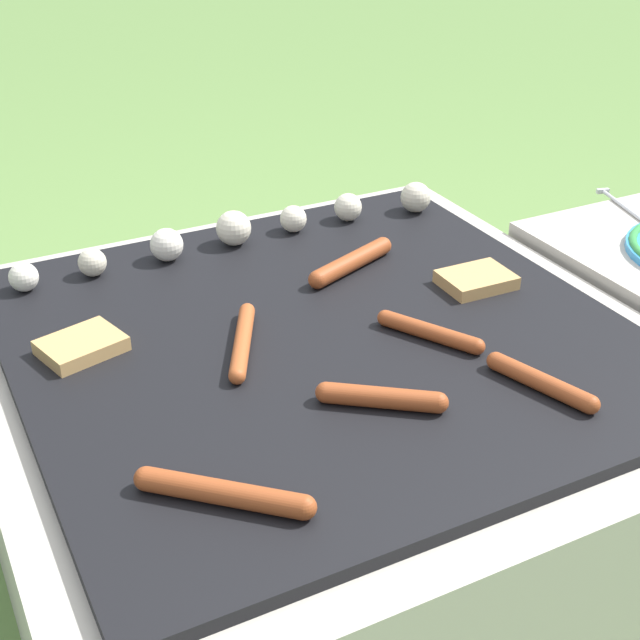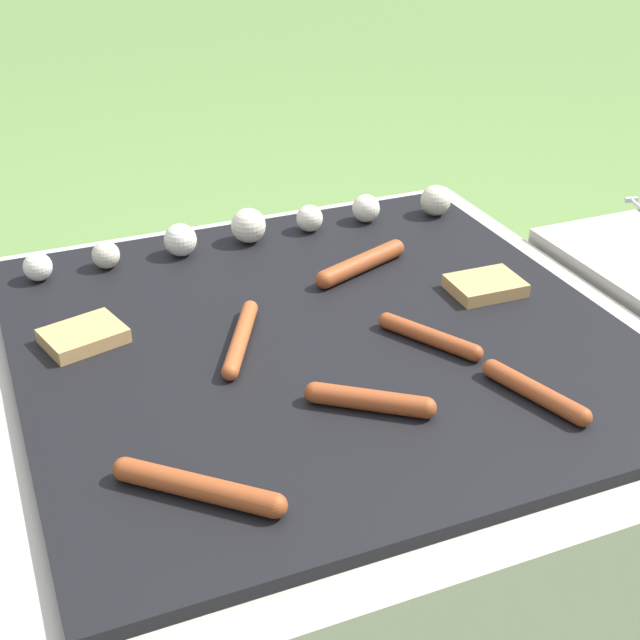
% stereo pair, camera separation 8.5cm
% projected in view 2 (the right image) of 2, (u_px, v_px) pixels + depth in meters
% --- Properties ---
extents(ground_plane, '(14.00, 14.00, 0.00)m').
position_uv_depth(ground_plane, '(320.00, 567.00, 1.45)').
color(ground_plane, '#608442').
extents(grill, '(0.93, 0.93, 0.44)m').
position_uv_depth(grill, '(320.00, 460.00, 1.34)').
color(grill, '#B2AA9E').
rests_on(grill, ground_plane).
extents(sausage_mid_left, '(0.09, 0.14, 0.02)m').
position_uv_depth(sausage_mid_left, '(429.00, 336.00, 1.20)').
color(sausage_mid_left, '#93421E').
rests_on(sausage_mid_left, grill).
extents(sausage_front_center, '(0.16, 0.14, 0.03)m').
position_uv_depth(sausage_front_center, '(198.00, 487.00, 0.93)').
color(sausage_front_center, '#93421E').
rests_on(sausage_front_center, grill).
extents(sausage_back_center, '(0.10, 0.17, 0.02)m').
position_uv_depth(sausage_back_center, '(241.00, 338.00, 1.20)').
color(sausage_back_center, '#A34C23').
rests_on(sausage_back_center, grill).
extents(sausage_back_right, '(0.18, 0.09, 0.03)m').
position_uv_depth(sausage_back_right, '(361.00, 263.00, 1.39)').
color(sausage_back_right, '#93421E').
rests_on(sausage_back_right, grill).
extents(sausage_front_left, '(0.14, 0.11, 0.03)m').
position_uv_depth(sausage_front_left, '(370.00, 400.00, 1.07)').
color(sausage_front_left, '#93421E').
rests_on(sausage_front_left, grill).
extents(sausage_mid_right, '(0.06, 0.15, 0.02)m').
position_uv_depth(sausage_mid_right, '(535.00, 392.00, 1.09)').
color(sausage_mid_right, '#93421E').
rests_on(sausage_mid_right, grill).
extents(bread_slice_left, '(0.11, 0.08, 0.02)m').
position_uv_depth(bread_slice_left, '(485.00, 286.00, 1.33)').
color(bread_slice_left, tan).
rests_on(bread_slice_left, grill).
extents(bread_slice_center, '(0.12, 0.10, 0.02)m').
position_uv_depth(bread_slice_center, '(84.00, 336.00, 1.21)').
color(bread_slice_center, tan).
rests_on(bread_slice_center, grill).
extents(mushroom_row, '(0.74, 0.07, 0.06)m').
position_uv_depth(mushroom_row, '(264.00, 226.00, 1.49)').
color(mushroom_row, silver).
rests_on(mushroom_row, grill).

